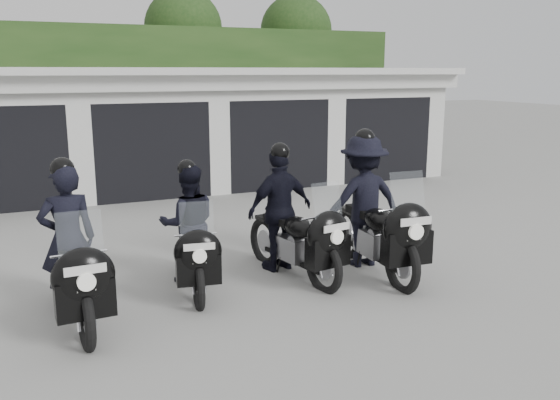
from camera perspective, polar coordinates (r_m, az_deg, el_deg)
name	(u,v)px	position (r m, az deg, el deg)	size (l,w,h in m)	color
ground	(234,273)	(8.74, -4.43, -7.03)	(80.00, 80.00, 0.00)	gray
garage_block	(133,128)	(16.15, -14.01, 6.76)	(16.40, 6.80, 2.96)	silver
background_vegetation	(116,74)	(20.94, -15.49, 11.57)	(20.00, 3.90, 5.80)	#1C3714
police_bike_a	(72,257)	(7.30, -19.36, -5.21)	(0.75, 2.26, 1.97)	black
police_bike_b	(190,233)	(8.12, -8.64, -3.12)	(0.92, 2.03, 1.78)	black
police_bike_c	(287,218)	(8.52, 0.71, -1.71)	(1.15, 2.22, 1.95)	black
police_bike_d	(369,209)	(8.79, 8.55, -0.84)	(1.31, 2.45, 2.13)	black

